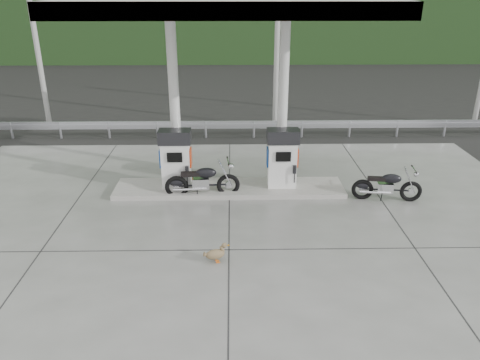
{
  "coord_description": "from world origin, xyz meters",
  "views": [
    {
      "loc": [
        0.09,
        -10.7,
        5.91
      ],
      "look_at": [
        0.3,
        1.0,
        1.0
      ],
      "focal_mm": 35.0,
      "sensor_mm": 36.0,
      "label": 1
    }
  ],
  "objects_px": {
    "gas_pump_right": "(282,158)",
    "duck": "(215,255)",
    "gas_pump_left": "(176,159)",
    "motorcycle_right": "(387,186)",
    "motorcycle_left": "(202,181)"
  },
  "relations": [
    {
      "from": "gas_pump_left",
      "to": "duck",
      "type": "height_order",
      "value": "gas_pump_left"
    },
    {
      "from": "motorcycle_right",
      "to": "duck",
      "type": "bearing_deg",
      "value": -139.4
    },
    {
      "from": "gas_pump_left",
      "to": "motorcycle_right",
      "type": "distance_m",
      "value": 6.29
    },
    {
      "from": "gas_pump_left",
      "to": "motorcycle_right",
      "type": "relative_size",
      "value": 0.96
    },
    {
      "from": "gas_pump_right",
      "to": "motorcycle_right",
      "type": "distance_m",
      "value": 3.17
    },
    {
      "from": "gas_pump_left",
      "to": "duck",
      "type": "bearing_deg",
      "value": -72.27
    },
    {
      "from": "gas_pump_right",
      "to": "duck",
      "type": "relative_size",
      "value": 3.27
    },
    {
      "from": "gas_pump_right",
      "to": "motorcycle_left",
      "type": "xyz_separation_m",
      "value": [
        -2.4,
        -0.41,
        -0.56
      ]
    },
    {
      "from": "gas_pump_left",
      "to": "gas_pump_right",
      "type": "xyz_separation_m",
      "value": [
        3.2,
        0.0,
        0.0
      ]
    },
    {
      "from": "motorcycle_right",
      "to": "gas_pump_right",
      "type": "bearing_deg",
      "value": 172.92
    },
    {
      "from": "gas_pump_left",
      "to": "duck",
      "type": "distance_m",
      "value": 4.31
    },
    {
      "from": "gas_pump_right",
      "to": "motorcycle_left",
      "type": "bearing_deg",
      "value": -170.27
    },
    {
      "from": "gas_pump_left",
      "to": "motorcycle_right",
      "type": "xyz_separation_m",
      "value": [
        6.21,
        -0.76,
        -0.6
      ]
    },
    {
      "from": "gas_pump_left",
      "to": "motorcycle_left",
      "type": "bearing_deg",
      "value": -27.1
    },
    {
      "from": "gas_pump_left",
      "to": "motorcycle_left",
      "type": "distance_m",
      "value": 1.06
    }
  ]
}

